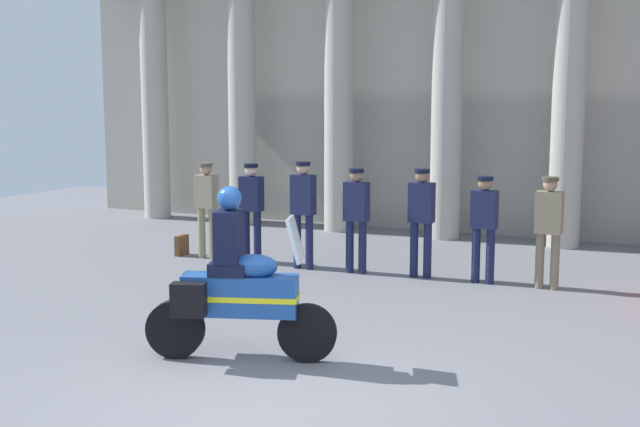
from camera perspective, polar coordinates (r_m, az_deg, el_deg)
name	(u,v)px	position (r m, az deg, el deg)	size (l,w,h in m)	color
ground_plane	(265,408)	(7.82, -3.85, -13.24)	(28.00, 28.00, 0.00)	slate
colonnade_backdrop	(456,51)	(17.11, 9.36, 11.01)	(17.98, 1.46, 7.22)	#A49F91
officer_in_row_0	(206,202)	(14.53, -7.84, 0.78)	(0.39, 0.24, 1.68)	gray
officer_in_row_1	(251,205)	(14.02, -4.75, 0.61)	(0.39, 0.24, 1.70)	#141938
officer_in_row_2	(303,206)	(13.52, -1.17, 0.53)	(0.39, 0.24, 1.77)	#191E42
officer_in_row_3	(356,212)	(13.19, 2.52, 0.11)	(0.39, 0.24, 1.69)	#191E42
officer_in_row_4	(421,214)	(12.97, 7.01, -0.01)	(0.39, 0.24, 1.71)	#191E42
officer_in_row_5	(484,221)	(12.72, 11.25, -0.48)	(0.39, 0.24, 1.64)	#191E42
officer_in_row_6	(549,223)	(12.56, 15.51, -0.66)	(0.39, 0.24, 1.67)	#7A7056
motorcycle_with_rider	(234,288)	(8.96, -5.98, -5.14)	(2.02, 0.95, 1.90)	black
briefcase_on_ground	(182,245)	(14.99, -9.52, -2.18)	(0.10, 0.32, 0.36)	brown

